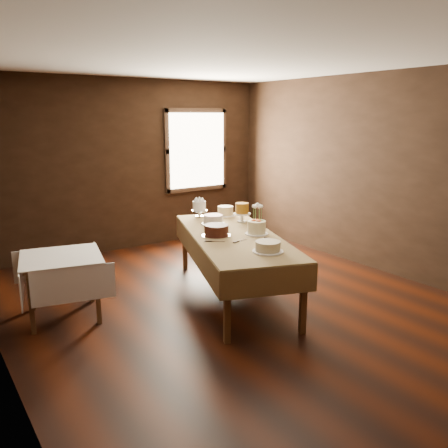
% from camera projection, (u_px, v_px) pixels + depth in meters
% --- Properties ---
extents(floor, '(5.00, 6.00, 0.01)m').
position_uv_depth(floor, '(233.00, 304.00, 5.52)').
color(floor, black).
rests_on(floor, ground).
extents(ceiling, '(5.00, 6.00, 0.01)m').
position_uv_depth(ceiling, '(235.00, 57.00, 4.88)').
color(ceiling, beige).
rests_on(ceiling, wall_back).
extents(wall_back, '(5.00, 0.02, 2.80)m').
position_uv_depth(wall_back, '(128.00, 166.00, 7.61)').
color(wall_back, black).
rests_on(wall_back, ground).
extents(wall_right, '(0.02, 6.00, 2.80)m').
position_uv_depth(wall_right, '(376.00, 173.00, 6.58)').
color(wall_right, black).
rests_on(wall_right, ground).
extents(window, '(1.10, 0.05, 1.30)m').
position_uv_depth(window, '(197.00, 150.00, 8.23)').
color(window, '#FFEABF').
rests_on(window, wall_back).
extents(display_table, '(1.79, 2.73, 0.79)m').
position_uv_depth(display_table, '(234.00, 239.00, 5.64)').
color(display_table, '#4F331B').
rests_on(display_table, ground).
extents(side_table, '(1.00, 1.00, 0.71)m').
position_uv_depth(side_table, '(61.00, 263.00, 5.06)').
color(side_table, '#4F331B').
rests_on(side_table, ground).
extents(cake_meringue, '(0.26, 0.26, 0.24)m').
position_uv_depth(cake_meringue, '(199.00, 210.00, 6.58)').
color(cake_meringue, silver).
rests_on(cake_meringue, display_table).
extents(cake_speckled, '(0.30, 0.30, 0.13)m').
position_uv_depth(cake_speckled, '(225.00, 211.00, 6.70)').
color(cake_speckled, white).
rests_on(cake_speckled, display_table).
extents(cake_lattice, '(0.36, 0.36, 0.12)m').
position_uv_depth(cake_lattice, '(213.00, 220.00, 6.15)').
color(cake_lattice, white).
rests_on(cake_lattice, display_table).
extents(cake_caramel, '(0.24, 0.24, 0.27)m').
position_uv_depth(cake_caramel, '(242.00, 214.00, 6.26)').
color(cake_caramel, white).
rests_on(cake_caramel, display_table).
extents(cake_chocolate, '(0.35, 0.35, 0.14)m').
position_uv_depth(cake_chocolate, '(216.00, 231.00, 5.55)').
color(cake_chocolate, silver).
rests_on(cake_chocolate, display_table).
extents(cake_flowers, '(0.30, 0.30, 0.17)m').
position_uv_depth(cake_flowers, '(257.00, 228.00, 5.63)').
color(cake_flowers, white).
rests_on(cake_flowers, display_table).
extents(cake_cream, '(0.33, 0.33, 0.12)m').
position_uv_depth(cake_cream, '(268.00, 247.00, 4.90)').
color(cake_cream, white).
rests_on(cake_cream, display_table).
extents(cake_server_a, '(0.24, 0.08, 0.01)m').
position_uv_depth(cake_server_a, '(242.00, 240.00, 5.37)').
color(cake_server_a, silver).
rests_on(cake_server_a, display_table).
extents(cake_server_b, '(0.05, 0.24, 0.01)m').
position_uv_depth(cake_server_b, '(273.00, 241.00, 5.33)').
color(cake_server_b, silver).
rests_on(cake_server_b, display_table).
extents(cake_server_c, '(0.10, 0.24, 0.01)m').
position_uv_depth(cake_server_c, '(223.00, 228.00, 5.96)').
color(cake_server_c, silver).
rests_on(cake_server_c, display_table).
extents(cake_server_d, '(0.21, 0.17, 0.01)m').
position_uv_depth(cake_server_d, '(252.00, 227.00, 6.02)').
color(cake_server_d, silver).
rests_on(cake_server_d, display_table).
extents(cake_server_e, '(0.21, 0.16, 0.01)m').
position_uv_depth(cake_server_e, '(219.00, 242.00, 5.30)').
color(cake_server_e, silver).
rests_on(cake_server_e, display_table).
extents(flower_vase, '(0.13, 0.13, 0.12)m').
position_uv_depth(flower_vase, '(257.00, 225.00, 5.87)').
color(flower_vase, '#2D2823').
rests_on(flower_vase, display_table).
extents(flower_bouquet, '(0.14, 0.14, 0.20)m').
position_uv_depth(flower_bouquet, '(257.00, 211.00, 5.82)').
color(flower_bouquet, white).
rests_on(flower_bouquet, flower_vase).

